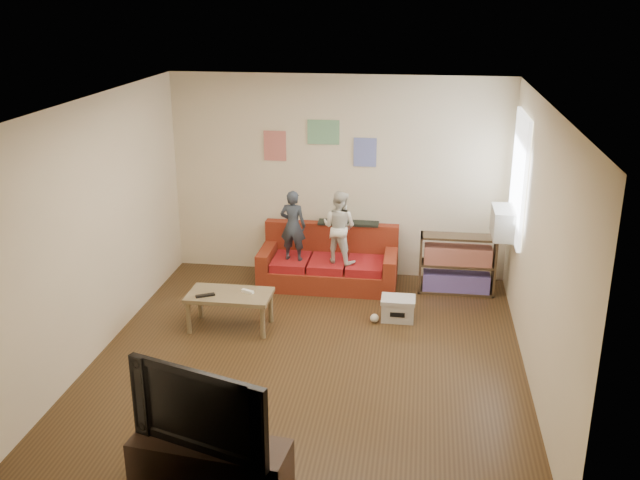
# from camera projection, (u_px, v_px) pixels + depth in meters

# --- Properties ---
(room_shell) EXTENTS (4.52, 5.02, 2.72)m
(room_shell) POSITION_uv_depth(u_px,v_px,m) (309.00, 238.00, 7.15)
(room_shell) COLOR #462F18
(room_shell) RESTS_ON ground
(sofa) EXTENTS (1.79, 0.82, 0.79)m
(sofa) POSITION_uv_depth(u_px,v_px,m) (329.00, 265.00, 9.44)
(sofa) COLOR maroon
(sofa) RESTS_ON ground
(child_a) EXTENTS (0.36, 0.26, 0.93)m
(child_a) POSITION_uv_depth(u_px,v_px,m) (293.00, 226.00, 9.16)
(child_a) COLOR #2E3642
(child_a) RESTS_ON sofa
(child_b) EXTENTS (0.56, 0.50, 0.95)m
(child_b) POSITION_uv_depth(u_px,v_px,m) (339.00, 227.00, 9.08)
(child_b) COLOR silver
(child_b) RESTS_ON sofa
(coffee_table) EXTENTS (0.95, 0.52, 0.43)m
(coffee_table) POSITION_uv_depth(u_px,v_px,m) (230.00, 298.00, 8.15)
(coffee_table) COLOR olive
(coffee_table) RESTS_ON ground
(remote) EXTENTS (0.21, 0.15, 0.02)m
(remote) POSITION_uv_depth(u_px,v_px,m) (205.00, 295.00, 8.05)
(remote) COLOR black
(remote) RESTS_ON coffee_table
(game_controller) EXTENTS (0.16, 0.10, 0.03)m
(game_controller) POSITION_uv_depth(u_px,v_px,m) (248.00, 291.00, 8.14)
(game_controller) COLOR white
(game_controller) RESTS_ON coffee_table
(bookshelf) EXTENTS (0.96, 0.29, 0.77)m
(bookshelf) POSITION_uv_depth(u_px,v_px,m) (457.00, 267.00, 9.14)
(bookshelf) COLOR #423120
(bookshelf) RESTS_ON ground
(window) EXTENTS (0.04, 1.08, 1.48)m
(window) POSITION_uv_depth(u_px,v_px,m) (519.00, 177.00, 8.29)
(window) COLOR white
(window) RESTS_ON room_shell
(ac_unit) EXTENTS (0.28, 0.55, 0.35)m
(ac_unit) POSITION_uv_depth(u_px,v_px,m) (504.00, 223.00, 8.50)
(ac_unit) COLOR #B7B2A3
(ac_unit) RESTS_ON window
(artwork_left) EXTENTS (0.30, 0.01, 0.40)m
(artwork_left) POSITION_uv_depth(u_px,v_px,m) (275.00, 146.00, 9.45)
(artwork_left) COLOR #D87266
(artwork_left) RESTS_ON room_shell
(artwork_center) EXTENTS (0.42, 0.01, 0.32)m
(artwork_center) POSITION_uv_depth(u_px,v_px,m) (323.00, 132.00, 9.30)
(artwork_center) COLOR #72B27F
(artwork_center) RESTS_ON room_shell
(artwork_right) EXTENTS (0.30, 0.01, 0.38)m
(artwork_right) POSITION_uv_depth(u_px,v_px,m) (365.00, 152.00, 9.31)
(artwork_right) COLOR #727FCC
(artwork_right) RESTS_ON room_shell
(file_box) EXTENTS (0.40, 0.30, 0.28)m
(file_box) POSITION_uv_depth(u_px,v_px,m) (398.00, 308.00, 8.43)
(file_box) COLOR beige
(file_box) RESTS_ON ground
(tv_stand) EXTENTS (1.26, 0.54, 0.46)m
(tv_stand) POSITION_uv_depth(u_px,v_px,m) (211.00, 468.00, 5.47)
(tv_stand) COLOR #3B2920
(tv_stand) RESTS_ON ground
(television) EXTENTS (1.16, 0.51, 0.67)m
(television) POSITION_uv_depth(u_px,v_px,m) (207.00, 404.00, 5.29)
(television) COLOR black
(television) RESTS_ON tv_stand
(tissue) EXTENTS (0.11, 0.11, 0.10)m
(tissue) POSITION_uv_depth(u_px,v_px,m) (374.00, 318.00, 8.38)
(tissue) COLOR beige
(tissue) RESTS_ON ground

